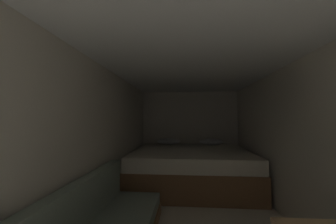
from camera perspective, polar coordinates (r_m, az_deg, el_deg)
The scene contains 5 objects.
wall_back at distance 5.14m, azimuth 6.19°, elevation -5.52°, with size 2.49×0.05×2.02m, color beige.
wall_left at distance 2.67m, azimuth -19.83°, elevation -8.61°, with size 0.05×5.38×2.02m, color beige.
wall_right at distance 2.77m, azimuth 34.03°, elevation -8.12°, with size 0.05×5.38×2.02m, color beige.
ceiling_slab at distance 2.52m, azimuth 7.56°, elevation 14.63°, with size 2.49×5.38×0.05m, color white.
bed at distance 4.18m, azimuth 6.57°, elevation -15.37°, with size 2.27×2.00×0.85m.
Camera 1 is at (-0.12, -0.43, 1.32)m, focal length 21.32 mm.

